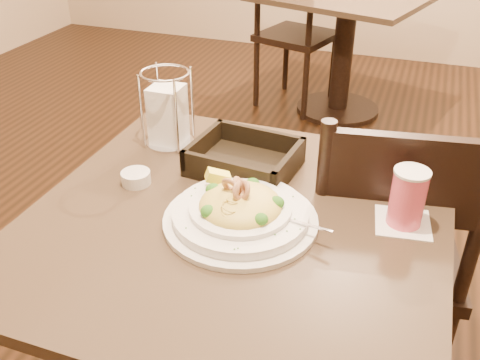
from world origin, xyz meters
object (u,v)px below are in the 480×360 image
(background_table, at_px, (345,32))
(pasta_bowl, at_px, (240,211))
(side_plate, at_px, (350,167))
(drink_glass, at_px, (408,198))
(dining_chair_near, at_px, (384,250))
(napkin_caddy, at_px, (168,113))
(dining_chair_far, at_px, (293,30))
(bread_basket, at_px, (244,161))
(main_table, at_px, (237,295))
(butter_ramekin, at_px, (136,178))

(background_table, bearing_deg, pasta_bowl, -85.93)
(side_plate, bearing_deg, drink_glass, -52.91)
(dining_chair_near, distance_m, drink_glass, 0.39)
(pasta_bowl, xyz_separation_m, drink_glass, (0.33, 0.11, 0.03))
(drink_glass, relative_size, napkin_caddy, 0.63)
(dining_chair_far, distance_m, napkin_caddy, 2.07)
(pasta_bowl, relative_size, bread_basket, 1.37)
(pasta_bowl, height_order, bread_basket, pasta_bowl)
(pasta_bowl, xyz_separation_m, side_plate, (0.18, 0.31, -0.03))
(drink_glass, bearing_deg, main_table, -164.91)
(background_table, bearing_deg, butter_ramekin, -93.09)
(dining_chair_far, height_order, side_plate, dining_chair_far)
(dining_chair_near, bearing_deg, main_table, 35.89)
(pasta_bowl, bearing_deg, main_table, 126.75)
(main_table, distance_m, napkin_caddy, 0.51)
(dining_chair_far, height_order, pasta_bowl, dining_chair_far)
(drink_glass, bearing_deg, dining_chair_near, 98.04)
(dining_chair_near, xyz_separation_m, side_plate, (-0.12, -0.03, 0.25))
(main_table, xyz_separation_m, butter_ramekin, (-0.27, 0.05, 0.25))
(main_table, distance_m, pasta_bowl, 0.27)
(pasta_bowl, distance_m, butter_ramekin, 0.30)
(napkin_caddy, height_order, side_plate, napkin_caddy)
(drink_glass, bearing_deg, background_table, 102.58)
(dining_chair_near, bearing_deg, pasta_bowl, 39.11)
(bread_basket, height_order, side_plate, bread_basket)
(dining_chair_near, xyz_separation_m, drink_glass, (0.03, -0.22, 0.31))
(bread_basket, bearing_deg, dining_chair_near, 17.76)
(background_table, relative_size, bread_basket, 4.15)
(background_table, height_order, pasta_bowl, pasta_bowl)
(main_table, distance_m, dining_chair_far, 2.34)
(pasta_bowl, bearing_deg, drink_glass, 18.98)
(dining_chair_near, relative_size, napkin_caddy, 4.50)
(drink_glass, height_order, napkin_caddy, napkin_caddy)
(background_table, relative_size, side_plate, 7.20)
(napkin_caddy, distance_m, side_plate, 0.50)
(napkin_caddy, xyz_separation_m, side_plate, (0.49, 0.03, -0.08))
(butter_ramekin, bearing_deg, drink_glass, 4.38)
(background_table, distance_m, dining_chair_far, 0.32)
(dining_chair_far, distance_m, butter_ramekin, 2.28)
(background_table, distance_m, bread_basket, 2.14)
(drink_glass, bearing_deg, butter_ramekin, -175.62)
(dining_chair_near, xyz_separation_m, dining_chair_far, (-0.78, 1.98, 0.00))
(dining_chair_far, bearing_deg, side_plate, 124.46)
(dining_chair_near, relative_size, pasta_bowl, 2.52)
(bread_basket, bearing_deg, drink_glass, -14.84)
(dining_chair_near, relative_size, bread_basket, 3.45)
(dining_chair_near, distance_m, napkin_caddy, 0.69)
(dining_chair_far, relative_size, bread_basket, 3.45)
(pasta_bowl, relative_size, side_plate, 2.37)
(main_table, xyz_separation_m, napkin_caddy, (-0.29, 0.26, 0.32))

